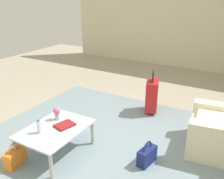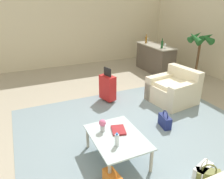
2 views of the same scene
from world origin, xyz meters
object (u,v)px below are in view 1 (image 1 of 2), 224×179
Objects in this scene: coffee_table_book at (65,125)px; coffee_table at (55,131)px; flower_vase at (57,112)px; suitcase_red at (152,95)px; handbag_navy at (147,155)px; handbag_orange at (15,157)px; water_bottle at (39,127)px.

coffee_table is at bearing -18.21° from coffee_table_book.
flower_vase reaches higher than coffee_table.
handbag_navy is (1.55, 0.56, -0.23)m from suitcase_red.
handbag_orange is at bearing -21.84° from suitcase_red.
coffee_table_book is 1.26m from handbag_navy.
handbag_orange is (2.50, -1.00, -0.23)m from suitcase_red.
coffee_table is at bearing -70.43° from handbag_navy.
handbag_orange is at bearing -31.06° from coffee_table.
handbag_orange and handbag_navy have the same top height.
flower_vase reaches higher than coffee_table_book.
suitcase_red is at bearing 154.47° from flower_vase.
coffee_table_book is 0.76× the size of handbag_navy.
flower_vase is 0.85m from handbag_orange.
coffee_table is 1.21× the size of suitcase_red.
suitcase_red is 2.37× the size of handbag_navy.
water_bottle is (0.20, -0.10, 0.14)m from coffee_table.
water_bottle is 0.57× the size of handbag_navy.
coffee_table is 0.64m from handbag_orange.
flower_vase is (-0.10, -0.23, 0.11)m from coffee_table_book.
flower_vase reaches higher than water_bottle.
coffee_table_book reaches higher than handbag_orange.
coffee_table is 2.87× the size of handbag_orange.
water_bottle is 0.75× the size of coffee_table_book.
coffee_table is 5.01× the size of flower_vase.
coffee_table is at bearing -19.29° from suitcase_red.
coffee_table is at bearing 34.29° from flower_vase.
flower_vase is 1.98m from suitcase_red.
handbag_navy is (-0.23, 1.41, -0.42)m from flower_vase.
coffee_table is 0.32m from flower_vase.
coffee_table_book is at bearing 66.50° from flower_vase.
coffee_table_book is (-0.32, 0.18, -0.08)m from water_bottle.
coffee_table_book is 0.76× the size of handbag_orange.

